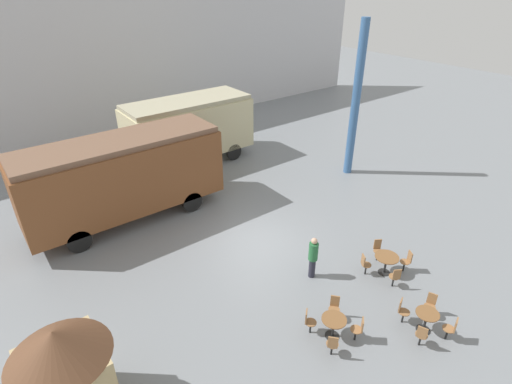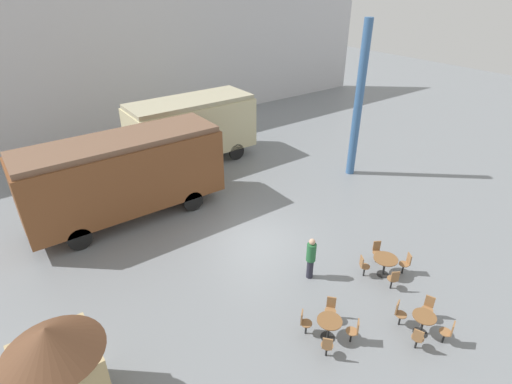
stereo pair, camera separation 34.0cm
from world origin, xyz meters
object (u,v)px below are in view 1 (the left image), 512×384
Objects in this scene: cafe_table_mid at (334,323)px; cafe_chair_0 at (422,335)px; visitor_person at (313,256)px; passenger_coach_wooden at (123,174)px; cafe_table_far at (386,260)px; cafe_table_near at (426,318)px; passenger_coach_vintage at (189,127)px; ticket_kiosk at (65,372)px.

cafe_chair_0 reaches higher than cafe_table_mid.
passenger_coach_wooden is at bearing 115.33° from visitor_person.
visitor_person is at bearing 146.78° from cafe_table_far.
cafe_table_far reaches higher than cafe_table_near.
passenger_coach_vintage reaches higher than ticket_kiosk.
passenger_coach_vintage is 15.50m from ticket_kiosk.
cafe_table_mid is 2.56m from cafe_chair_0.
cafe_table_mid is 0.88× the size of cafe_chair_0.
ticket_kiosk is (-4.61, -8.19, -0.52)m from passenger_coach_wooden.
cafe_table_mid is 0.45× the size of visitor_person.
cafe_table_mid is at bearing -166.77° from cafe_table_far.
cafe_table_mid is 2.81m from visitor_person.
cafe_table_far is (0.78, -13.17, -1.55)m from passenger_coach_vintage.
passenger_coach_vintage is 2.34× the size of ticket_kiosk.
cafe_table_near is (4.76, -11.89, -1.66)m from passenger_coach_wooden.
passenger_coach_vintage is at bearing 78.13° from cafe_table_mid.
ticket_kiosk is (-6.93, 2.12, 1.13)m from cafe_table_mid.
visitor_person is at bearing 58.97° from cafe_table_mid.
ticket_kiosk is (-9.89, -11.93, -0.47)m from passenger_coach_vintage.
passenger_coach_vintage reaches higher than cafe_chair_0.
cafe_table_near is at bearing 0.00° from cafe_chair_0.
visitor_person is at bearing -64.67° from passenger_coach_wooden.
visitor_person reaches higher than cafe_chair_0.
cafe_table_far is at bearing -6.66° from ticket_kiosk.
passenger_coach_vintage reaches higher than cafe_table_mid.
ticket_kiosk reaches higher than visitor_person.
passenger_coach_wooden is 10.70m from cafe_table_mid.
cafe_table_near is at bearing -32.81° from cafe_table_mid.
visitor_person is (3.75, -7.93, -1.27)m from passenger_coach_wooden.
cafe_chair_0 is at bearing -24.51° from ticket_kiosk.
ticket_kiosk is at bearing -129.65° from passenger_coach_vintage.
passenger_coach_vintage is at bearing 35.31° from passenger_coach_wooden.
visitor_person is (-1.01, 3.96, 0.39)m from cafe_table_near.
cafe_table_mid is 0.87× the size of cafe_table_far.
cafe_table_mid is 3.84m from cafe_table_far.
cafe_table_mid is (2.32, -10.32, -1.65)m from passenger_coach_wooden.
visitor_person reaches higher than cafe_table_near.
passenger_coach_wooden is at bearing 111.82° from cafe_table_near.
passenger_coach_vintage is 9.59× the size of cafe_table_near.
cafe_table_mid is 0.25× the size of ticket_kiosk.
cafe_table_far is 10.79m from ticket_kiosk.
ticket_kiosk is (-8.37, -0.26, 0.75)m from visitor_person.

